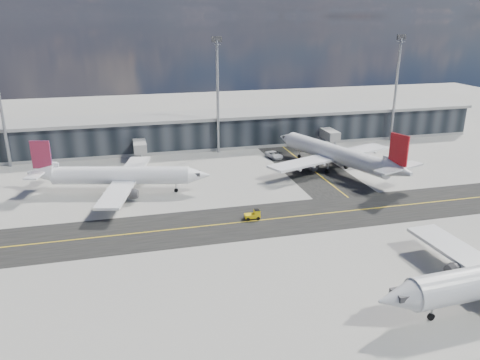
{
  "coord_description": "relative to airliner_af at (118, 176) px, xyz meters",
  "views": [
    {
      "loc": [
        -23.28,
        -67.04,
        33.4
      ],
      "look_at": [
        -3.44,
        11.51,
        5.0
      ],
      "focal_mm": 35.0,
      "sensor_mm": 36.0,
      "label": 1
    }
  ],
  "objects": [
    {
      "name": "baggage_tug",
      "position": [
        22.53,
        -19.29,
        -2.69
      ],
      "size": [
        2.76,
        1.51,
        1.69
      ],
      "rotation": [
        0.0,
        0.0,
        -1.62
      ],
      "color": "yellow",
      "rests_on": "ground"
    },
    {
      "name": "airliner_redtail",
      "position": [
        48.09,
        2.21,
        0.37
      ],
      "size": [
        33.4,
        38.64,
        11.82
      ],
      "rotation": [
        0.0,
        0.0,
        0.36
      ],
      "color": "white",
      "rests_on": "ground"
    },
    {
      "name": "taxiway_lanes",
      "position": [
        29.12,
        -13.3,
        -3.52
      ],
      "size": [
        180.0,
        63.0,
        0.03
      ],
      "color": "black",
      "rests_on": "ground"
    },
    {
      "name": "service_van",
      "position": [
        37.62,
        15.56,
        -2.74
      ],
      "size": [
        3.9,
        6.14,
        1.58
      ],
      "primitive_type": "imported",
      "rotation": [
        0.0,
        0.0,
        0.24
      ],
      "color": "white",
      "rests_on": "ground"
    },
    {
      "name": "airliner_af",
      "position": [
        0.0,
        0.0,
        0.0
      ],
      "size": [
        35.77,
        30.74,
        10.69
      ],
      "rotation": [
        0.0,
        0.0,
        -1.81
      ],
      "color": "white",
      "rests_on": "ground"
    },
    {
      "name": "terminal_concourse",
      "position": [
        25.25,
        30.89,
        0.56
      ],
      "size": [
        152.0,
        19.8,
        8.8
      ],
      "color": "black",
      "rests_on": "ground"
    },
    {
      "name": "floodlight_masts",
      "position": [
        25.21,
        23.96,
        12.07
      ],
      "size": [
        102.5,
        0.7,
        28.9
      ],
      "color": "gray",
      "rests_on": "ground"
    },
    {
      "name": "ground",
      "position": [
        25.21,
        -24.04,
        -3.53
      ],
      "size": [
        300.0,
        300.0,
        0.0
      ],
      "primitive_type": "plane",
      "color": "gray",
      "rests_on": "ground"
    }
  ]
}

